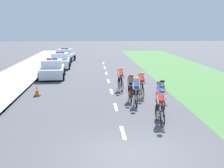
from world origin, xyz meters
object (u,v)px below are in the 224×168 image
at_px(cyclist_second, 160,100).
at_px(cyclist_fifth, 131,87).
at_px(cyclist_seventh, 121,78).
at_px(traffic_cone_near, 37,91).
at_px(cyclist_lead, 160,106).
at_px(police_car_second, 60,61).
at_px(cyclist_sixth, 141,84).
at_px(cyclist_fourth, 136,91).
at_px(police_car_nearest, 52,69).
at_px(police_car_third, 65,56).
at_px(cyclist_third, 161,93).

xyz_separation_m(cyclist_second, cyclist_fifth, (-0.99, 3.21, 0.00)).
relative_size(cyclist_seventh, traffic_cone_near, 2.68).
distance_m(cyclist_lead, police_car_second, 19.98).
bearing_deg(cyclist_lead, cyclist_sixth, 90.38).
height_order(cyclist_second, cyclist_seventh, same).
distance_m(cyclist_fourth, traffic_cone_near, 6.18).
bearing_deg(traffic_cone_near, cyclist_seventh, 15.41).
relative_size(cyclist_second, police_car_second, 0.39).
xyz_separation_m(cyclist_fourth, traffic_cone_near, (-5.57, 2.62, -0.48)).
distance_m(cyclist_second, cyclist_sixth, 4.04).
distance_m(cyclist_fourth, police_car_nearest, 10.94).
distance_m(cyclist_fourth, police_car_second, 16.74).
height_order(cyclist_lead, cyclist_sixth, same).
bearing_deg(cyclist_seventh, cyclist_second, -78.03).
bearing_deg(cyclist_sixth, traffic_cone_near, 173.30).
bearing_deg(cyclist_fifth, cyclist_lead, -80.09).
height_order(police_car_third, traffic_cone_near, police_car_third).
height_order(cyclist_sixth, police_car_third, police_car_third).
xyz_separation_m(cyclist_sixth, police_car_second, (-6.07, 13.91, -0.11)).
bearing_deg(cyclist_lead, cyclist_fourth, 100.57).
distance_m(cyclist_seventh, police_car_nearest, 7.40).
bearing_deg(police_car_second, cyclist_seventh, -66.85).
relative_size(cyclist_lead, police_car_third, 0.38).
relative_size(police_car_nearest, traffic_cone_near, 7.02).
bearing_deg(police_car_second, police_car_third, 90.03).
bearing_deg(police_car_third, police_car_nearest, -89.99).
height_order(police_car_nearest, police_car_second, same).
bearing_deg(cyclist_fifth, police_car_second, 109.96).
xyz_separation_m(cyclist_third, traffic_cone_near, (-6.72, 3.38, -0.48)).
xyz_separation_m(cyclist_third, cyclist_fourth, (-1.14, 0.76, 0.00)).
relative_size(cyclist_second, cyclist_fifth, 1.00).
distance_m(cyclist_lead, cyclist_fourth, 3.27).
relative_size(cyclist_fourth, police_car_nearest, 0.38).
height_order(cyclist_sixth, police_car_second, police_car_second).
bearing_deg(police_car_second, cyclist_third, -68.15).
distance_m(cyclist_third, cyclist_sixth, 2.72).
bearing_deg(police_car_third, traffic_cone_near, -90.21).
xyz_separation_m(cyclist_fourth, police_car_third, (-5.50, 21.45, -0.11)).
xyz_separation_m(cyclist_fourth, cyclist_seventh, (-0.46, 4.03, 0.00)).
relative_size(cyclist_fourth, traffic_cone_near, 2.69).
xyz_separation_m(police_car_second, traffic_cone_near, (-0.07, -13.19, -0.37)).
bearing_deg(police_car_second, cyclist_fourth, -70.82).
distance_m(cyclist_second, police_car_nearest, 13.20).
xyz_separation_m(cyclist_seventh, police_car_second, (-5.04, 11.78, -0.11)).
height_order(cyclist_fourth, cyclist_sixth, same).
bearing_deg(police_car_nearest, cyclist_third, -56.96).
distance_m(cyclist_fifth, cyclist_seventh, 2.97).
bearing_deg(traffic_cone_near, police_car_second, 89.68).
xyz_separation_m(cyclist_second, cyclist_fourth, (-0.84, 2.13, 0.00)).
distance_m(cyclist_fifth, cyclist_sixth, 1.09).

